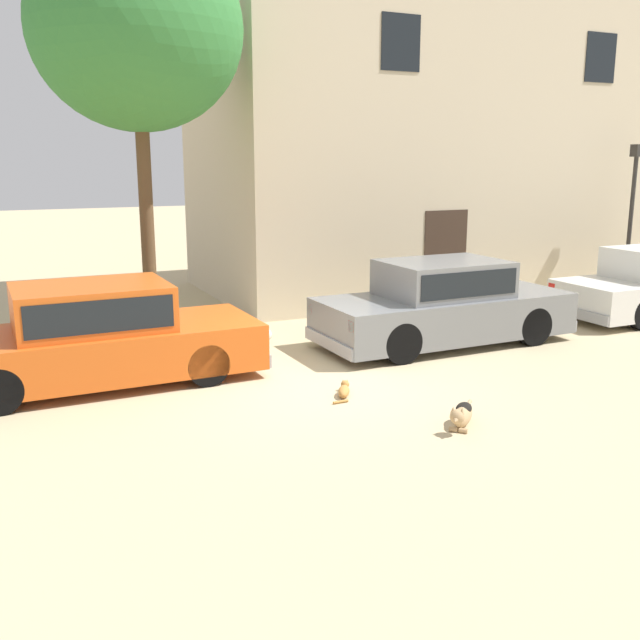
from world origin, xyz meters
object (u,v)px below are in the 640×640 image
object	(u,v)px
stray_dog_spotted	(462,414)
acacia_tree_left	(137,28)
parked_sedan_nearest	(96,335)
parked_sedan_second	(444,303)
street_lamp	(633,199)
stray_cat	(344,390)

from	to	relation	value
stray_dog_spotted	acacia_tree_left	size ratio (longest dim) A/B	0.11
parked_sedan_nearest	acacia_tree_left	xyz separation A→B (m)	(1.33, 2.55, 4.63)
parked_sedan_nearest	parked_sedan_second	world-z (taller)	parked_sedan_second
acacia_tree_left	stray_dog_spotted	bearing A→B (deg)	-68.64
parked_sedan_nearest	street_lamp	xyz separation A→B (m)	(12.56, 1.92, 1.56)
stray_cat	street_lamp	xyz separation A→B (m)	(9.57, 3.94, 2.21)
parked_sedan_nearest	street_lamp	size ratio (longest dim) A/B	1.36
street_lamp	parked_sedan_nearest	bearing A→B (deg)	-171.29
parked_sedan_second	street_lamp	world-z (taller)	street_lamp
parked_sedan_nearest	stray_dog_spotted	bearing A→B (deg)	-45.06
street_lamp	acacia_tree_left	distance (m)	11.66
parked_sedan_nearest	parked_sedan_second	distance (m)	5.87
parked_sedan_nearest	stray_cat	world-z (taller)	parked_sedan_nearest
street_lamp	stray_dog_spotted	bearing A→B (deg)	-147.47
parked_sedan_nearest	stray_dog_spotted	distance (m)	5.30
stray_cat	street_lamp	size ratio (longest dim) A/B	0.15
parked_sedan_second	stray_dog_spotted	xyz separation A→B (m)	(-2.09, -3.48, -0.57)
stray_dog_spotted	street_lamp	bearing A→B (deg)	169.46
stray_dog_spotted	acacia_tree_left	world-z (taller)	acacia_tree_left
stray_cat	street_lamp	world-z (taller)	street_lamp
parked_sedan_nearest	stray_cat	size ratio (longest dim) A/B	9.04
stray_dog_spotted	acacia_tree_left	xyz separation A→B (m)	(-2.44, 6.23, 5.20)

